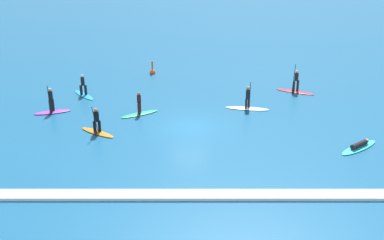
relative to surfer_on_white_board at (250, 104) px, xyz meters
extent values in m
plane|color=navy|center=(-4.23, -3.28, -0.41)|extent=(120.00, 120.00, 0.00)
ellipsoid|color=white|center=(0.00, -0.01, -0.37)|extent=(3.27, 1.18, 0.08)
cylinder|color=black|center=(-0.11, -0.13, 0.05)|extent=(0.19, 0.19, 0.76)
cylinder|color=black|center=(0.10, 0.12, 0.05)|extent=(0.19, 0.19, 0.76)
cylinder|color=black|center=(0.00, -0.01, 0.75)|extent=(0.34, 0.34, 0.65)
sphere|color=#A37556|center=(0.00, -0.01, 1.21)|extent=(0.29, 0.29, 0.25)
cylinder|color=black|center=(0.18, 0.21, 0.66)|extent=(0.08, 0.25, 1.97)
cube|color=black|center=(0.18, 0.21, -0.27)|extent=(0.09, 0.21, 0.32)
ellipsoid|color=purple|center=(-14.19, -0.74, -0.36)|extent=(2.66, 1.48, 0.10)
cylinder|color=black|center=(-14.16, -0.56, 0.14)|extent=(0.25, 0.25, 0.89)
cylinder|color=black|center=(-14.23, -0.91, 0.14)|extent=(0.25, 0.25, 0.89)
cylinder|color=black|center=(-14.19, -0.74, 0.90)|extent=(0.39, 0.39, 0.64)
sphere|color=tan|center=(-14.19, -0.74, 1.35)|extent=(0.31, 0.31, 0.24)
cylinder|color=black|center=(-14.25, -1.03, 0.71)|extent=(0.16, 0.37, 2.01)
cube|color=black|center=(-14.25, -1.03, -0.25)|extent=(0.12, 0.21, 0.32)
ellipsoid|color=#33C6CC|center=(6.19, -6.55, -0.36)|extent=(3.03, 2.58, 0.10)
cylinder|color=black|center=(6.15, -6.58, -0.15)|extent=(1.27, 1.08, 0.33)
sphere|color=tan|center=(6.78, -6.09, -0.13)|extent=(0.36, 0.36, 0.25)
ellipsoid|color=orange|center=(-10.29, -4.32, -0.36)|extent=(2.62, 2.03, 0.10)
cylinder|color=black|center=(-10.43, -4.38, 0.07)|extent=(0.27, 0.27, 0.76)
cylinder|color=black|center=(-10.14, -4.25, 0.07)|extent=(0.27, 0.27, 0.76)
cylinder|color=black|center=(-10.29, -4.32, 0.78)|extent=(0.49, 0.49, 0.66)
sphere|color=#A37556|center=(-10.29, -4.32, 1.23)|extent=(0.35, 0.35, 0.25)
cylinder|color=black|center=(-10.32, -4.63, 0.67)|extent=(0.30, 0.41, 1.92)
cube|color=black|center=(-10.32, -4.63, -0.25)|extent=(0.16, 0.20, 0.32)
ellipsoid|color=#23B266|center=(-7.84, -1.10, -0.36)|extent=(2.79, 1.99, 0.10)
cylinder|color=#381414|center=(-7.84, -0.88, 0.09)|extent=(0.29, 0.29, 0.81)
cylinder|color=#381414|center=(-7.84, -1.31, 0.09)|extent=(0.29, 0.29, 0.81)
cylinder|color=#381414|center=(-7.84, -1.10, 0.78)|extent=(0.40, 0.40, 0.57)
sphere|color=brown|center=(-7.84, -1.10, 1.18)|extent=(0.29, 0.29, 0.22)
ellipsoid|color=#1E8CD1|center=(-12.66, 2.89, -0.37)|extent=(2.28, 2.60, 0.08)
cylinder|color=black|center=(-12.49, 2.91, 0.05)|extent=(0.30, 0.30, 0.77)
cylinder|color=black|center=(-12.84, 2.87, 0.05)|extent=(0.30, 0.30, 0.77)
cylinder|color=black|center=(-12.66, 2.89, 0.77)|extent=(0.41, 0.41, 0.66)
sphere|color=beige|center=(-12.66, 2.89, 1.21)|extent=(0.31, 0.31, 0.22)
ellipsoid|color=red|center=(4.26, 3.65, -0.37)|extent=(3.05, 1.91, 0.09)
cylinder|color=black|center=(4.44, 3.77, 0.13)|extent=(0.25, 0.25, 0.90)
cylinder|color=black|center=(4.08, 3.54, 0.13)|extent=(0.25, 0.25, 0.90)
cylinder|color=black|center=(4.26, 3.65, 0.90)|extent=(0.41, 0.41, 0.63)
sphere|color=beige|center=(4.26, 3.65, 1.32)|extent=(0.28, 0.28, 0.21)
cylinder|color=black|center=(4.01, 3.49, 0.80)|extent=(0.27, 0.49, 2.21)
cube|color=black|center=(4.01, 3.49, -0.26)|extent=(0.14, 0.21, 0.32)
sphere|color=#E55119|center=(-7.64, 8.61, -0.28)|extent=(0.52, 0.52, 0.52)
cylinder|color=#E55119|center=(-7.64, 8.61, 0.18)|extent=(0.15, 0.15, 1.18)
cube|color=white|center=(-4.23, -12.11, -0.32)|extent=(21.17, 0.90, 0.18)
camera|label=1|loc=(-4.08, -33.39, 12.86)|focal=45.56mm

